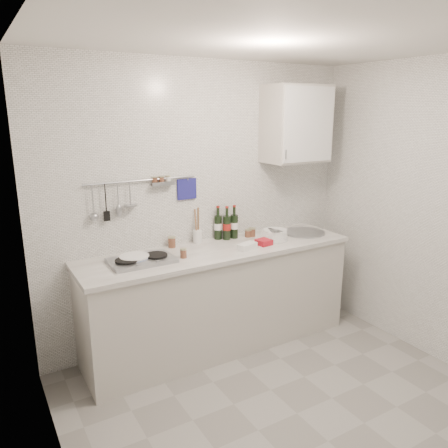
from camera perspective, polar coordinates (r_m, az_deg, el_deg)
name	(u,v)px	position (r m, az deg, el deg)	size (l,w,h in m)	color
floor	(297,413)	(3.40, 9.52, -23.21)	(3.00, 3.00, 0.00)	gray
ceiling	(316,32)	(2.73, 11.91, 23.33)	(3.00, 3.00, 0.00)	silver
back_wall	(203,205)	(3.94, -2.83, 2.54)	(3.00, 0.02, 2.50)	silver
wall_left	(57,293)	(2.20, -20.94, -8.45)	(0.02, 2.80, 2.50)	silver
counter	(220,300)	(3.95, -0.55, -9.90)	(2.44, 0.64, 0.96)	#BBB6AD
wall_rail	(140,192)	(3.64, -10.96, 4.11)	(0.98, 0.09, 0.34)	#93969B
wall_cabinet	(296,124)	(4.21, 9.44, 12.75)	(0.60, 0.38, 0.70)	#BBB6AD
plate_stack_hob	(134,259)	(3.51, -11.72, -4.48)	(0.26, 0.25, 0.04)	#4D6DB0
plate_stack_sink	(274,235)	(4.04, 6.56, -1.43)	(0.28, 0.27, 0.09)	white
wine_bottles	(226,223)	(4.01, 0.32, 0.19)	(0.22, 0.12, 0.31)	black
butter_dish	(247,246)	(3.74, 3.04, -2.92)	(0.18, 0.09, 0.05)	white
strawberry_punnet	(264,242)	(3.88, 5.22, -2.37)	(0.12, 0.12, 0.05)	red
utensil_crock	(197,235)	(3.91, -3.50, -1.40)	(0.08, 0.08, 0.33)	white
jar_a	(172,242)	(3.81, -6.83, -2.35)	(0.07, 0.07, 0.10)	brown
jar_b	(248,233)	(4.10, 3.18, -1.19)	(0.07, 0.07, 0.07)	brown
jar_c	(252,232)	(4.12, 3.69, -1.06)	(0.07, 0.07, 0.08)	brown
jar_d	(183,253)	(3.54, -5.33, -3.80)	(0.06, 0.06, 0.08)	brown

